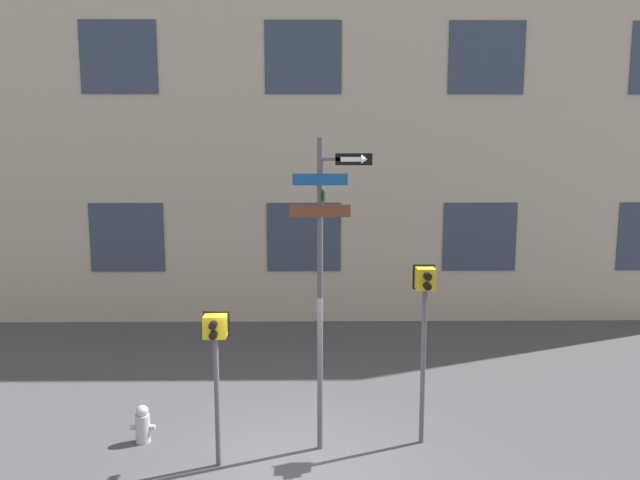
{
  "coord_description": "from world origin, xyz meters",
  "views": [
    {
      "loc": [
        0.23,
        -8.9,
        4.86
      ],
      "look_at": [
        0.35,
        0.56,
        3.41
      ],
      "focal_mm": 35.0,
      "sensor_mm": 36.0,
      "label": 1
    }
  ],
  "objects_px": {
    "street_sign_pole": "(323,268)",
    "fire_hydrant": "(143,424)",
    "pedestrian_signal_left": "(216,347)",
    "pedestrian_signal_right": "(425,309)"
  },
  "relations": [
    {
      "from": "pedestrian_signal_right",
      "to": "fire_hydrant",
      "type": "xyz_separation_m",
      "value": [
        -4.59,
        0.07,
        -1.96
      ]
    },
    {
      "from": "street_sign_pole",
      "to": "fire_hydrant",
      "type": "relative_size",
      "value": 7.8
    },
    {
      "from": "street_sign_pole",
      "to": "fire_hydrant",
      "type": "height_order",
      "value": "street_sign_pole"
    },
    {
      "from": "pedestrian_signal_right",
      "to": "fire_hydrant",
      "type": "height_order",
      "value": "pedestrian_signal_right"
    },
    {
      "from": "street_sign_pole",
      "to": "fire_hydrant",
      "type": "xyz_separation_m",
      "value": [
        -2.97,
        0.25,
        -2.67
      ]
    },
    {
      "from": "pedestrian_signal_left",
      "to": "fire_hydrant",
      "type": "relative_size",
      "value": 3.76
    },
    {
      "from": "pedestrian_signal_right",
      "to": "fire_hydrant",
      "type": "distance_m",
      "value": 4.99
    },
    {
      "from": "street_sign_pole",
      "to": "pedestrian_signal_left",
      "type": "bearing_deg",
      "value": -162.14
    },
    {
      "from": "pedestrian_signal_right",
      "to": "fire_hydrant",
      "type": "relative_size",
      "value": 4.65
    },
    {
      "from": "pedestrian_signal_right",
      "to": "fire_hydrant",
      "type": "bearing_deg",
      "value": 179.14
    }
  ]
}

